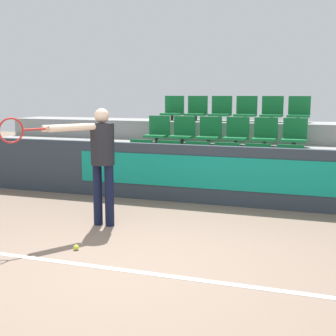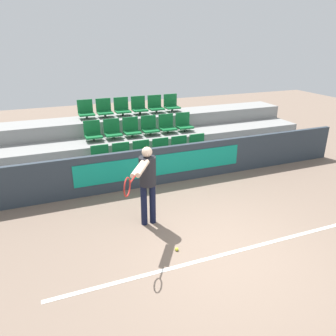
% 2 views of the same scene
% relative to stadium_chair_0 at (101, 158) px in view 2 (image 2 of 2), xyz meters
% --- Properties ---
extents(ground_plane, '(30.00, 30.00, 0.00)m').
position_rel_stadium_chair_0_xyz_m(ground_plane, '(1.43, -4.00, -0.66)').
color(ground_plane, '#7A6656').
extents(court_baseline, '(6.28, 0.08, 0.01)m').
position_rel_stadium_chair_0_xyz_m(court_baseline, '(1.43, -4.03, -0.65)').
color(court_baseline, white).
rests_on(court_baseline, ground).
extents(barrier_wall, '(11.21, 0.14, 1.01)m').
position_rel_stadium_chair_0_xyz_m(barrier_wall, '(1.43, -0.74, -0.15)').
color(barrier_wall, '#2D3842').
rests_on(barrier_wall, ground).
extents(bleacher_tier_front, '(10.81, 1.05, 0.42)m').
position_rel_stadium_chair_0_xyz_m(bleacher_tier_front, '(1.43, -0.13, -0.44)').
color(bleacher_tier_front, gray).
rests_on(bleacher_tier_front, ground).
extents(bleacher_tier_middle, '(10.81, 1.05, 0.85)m').
position_rel_stadium_chair_0_xyz_m(bleacher_tier_middle, '(1.43, 0.92, -0.23)').
color(bleacher_tier_middle, gray).
rests_on(bleacher_tier_middle, ground).
extents(bleacher_tier_back, '(10.81, 1.05, 1.27)m').
position_rel_stadium_chair_0_xyz_m(bleacher_tier_back, '(1.43, 1.97, -0.02)').
color(bleacher_tier_back, gray).
rests_on(bleacher_tier_back, ground).
extents(stadium_chair_0, '(0.47, 0.41, 0.56)m').
position_rel_stadium_chair_0_xyz_m(stadium_chair_0, '(0.00, 0.00, 0.00)').
color(stadium_chair_0, '#333333').
rests_on(stadium_chair_0, bleacher_tier_front).
extents(stadium_chair_1, '(0.47, 0.41, 0.56)m').
position_rel_stadium_chair_0_xyz_m(stadium_chair_1, '(0.57, 0.00, 0.00)').
color(stadium_chair_1, '#333333').
rests_on(stadium_chair_1, bleacher_tier_front).
extents(stadium_chair_2, '(0.47, 0.41, 0.56)m').
position_rel_stadium_chair_0_xyz_m(stadium_chair_2, '(1.15, 0.00, 0.00)').
color(stadium_chair_2, '#333333').
rests_on(stadium_chair_2, bleacher_tier_front).
extents(stadium_chair_3, '(0.47, 0.41, 0.56)m').
position_rel_stadium_chair_0_xyz_m(stadium_chair_3, '(1.72, 0.00, 0.00)').
color(stadium_chair_3, '#333333').
rests_on(stadium_chair_3, bleacher_tier_front).
extents(stadium_chair_4, '(0.47, 0.41, 0.56)m').
position_rel_stadium_chair_0_xyz_m(stadium_chair_4, '(2.29, 0.00, 0.00)').
color(stadium_chair_4, '#333333').
rests_on(stadium_chair_4, bleacher_tier_front).
extents(stadium_chair_5, '(0.47, 0.41, 0.56)m').
position_rel_stadium_chair_0_xyz_m(stadium_chair_5, '(2.87, 0.00, 0.00)').
color(stadium_chair_5, '#333333').
rests_on(stadium_chair_5, bleacher_tier_front).
extents(stadium_chair_6, '(0.47, 0.41, 0.56)m').
position_rel_stadium_chair_0_xyz_m(stadium_chair_6, '(0.00, 1.05, 0.42)').
color(stadium_chair_6, '#333333').
rests_on(stadium_chair_6, bleacher_tier_middle).
extents(stadium_chair_7, '(0.47, 0.41, 0.56)m').
position_rel_stadium_chair_0_xyz_m(stadium_chair_7, '(0.57, 1.05, 0.42)').
color(stadium_chair_7, '#333333').
rests_on(stadium_chair_7, bleacher_tier_middle).
extents(stadium_chair_8, '(0.47, 0.41, 0.56)m').
position_rel_stadium_chair_0_xyz_m(stadium_chair_8, '(1.15, 1.05, 0.42)').
color(stadium_chair_8, '#333333').
rests_on(stadium_chair_8, bleacher_tier_middle).
extents(stadium_chair_9, '(0.47, 0.41, 0.56)m').
position_rel_stadium_chair_0_xyz_m(stadium_chair_9, '(1.72, 1.05, 0.42)').
color(stadium_chair_9, '#333333').
rests_on(stadium_chair_9, bleacher_tier_middle).
extents(stadium_chair_10, '(0.47, 0.41, 0.56)m').
position_rel_stadium_chair_0_xyz_m(stadium_chair_10, '(2.29, 1.05, 0.42)').
color(stadium_chair_10, '#333333').
rests_on(stadium_chair_10, bleacher_tier_middle).
extents(stadium_chair_11, '(0.47, 0.41, 0.56)m').
position_rel_stadium_chair_0_xyz_m(stadium_chair_11, '(2.87, 1.05, 0.42)').
color(stadium_chair_11, '#333333').
rests_on(stadium_chair_11, bleacher_tier_middle).
extents(stadium_chair_12, '(0.47, 0.41, 0.56)m').
position_rel_stadium_chair_0_xyz_m(stadium_chair_12, '(0.00, 2.10, 0.85)').
color(stadium_chair_12, '#333333').
rests_on(stadium_chair_12, bleacher_tier_back).
extents(stadium_chair_13, '(0.47, 0.41, 0.56)m').
position_rel_stadium_chair_0_xyz_m(stadium_chair_13, '(0.57, 2.10, 0.85)').
color(stadium_chair_13, '#333333').
rests_on(stadium_chair_13, bleacher_tier_back).
extents(stadium_chair_14, '(0.47, 0.41, 0.56)m').
position_rel_stadium_chair_0_xyz_m(stadium_chair_14, '(1.15, 2.10, 0.85)').
color(stadium_chair_14, '#333333').
rests_on(stadium_chair_14, bleacher_tier_back).
extents(stadium_chair_15, '(0.47, 0.41, 0.56)m').
position_rel_stadium_chair_0_xyz_m(stadium_chair_15, '(1.72, 2.10, 0.85)').
color(stadium_chair_15, '#333333').
rests_on(stadium_chair_15, bleacher_tier_back).
extents(stadium_chair_16, '(0.47, 0.41, 0.56)m').
position_rel_stadium_chair_0_xyz_m(stadium_chair_16, '(2.29, 2.10, 0.85)').
color(stadium_chair_16, '#333333').
rests_on(stadium_chair_16, bleacher_tier_back).
extents(stadium_chair_17, '(0.47, 0.41, 0.56)m').
position_rel_stadium_chair_0_xyz_m(stadium_chair_17, '(2.87, 2.10, 0.85)').
color(stadium_chair_17, '#333333').
rests_on(stadium_chair_17, bleacher_tier_back).
extents(tennis_player, '(0.96, 1.40, 1.68)m').
position_rel_stadium_chair_0_xyz_m(tennis_player, '(0.44, -2.58, 0.40)').
color(tennis_player, black).
rests_on(tennis_player, ground).
extents(tennis_ball, '(0.07, 0.07, 0.07)m').
position_rel_stadium_chair_0_xyz_m(tennis_ball, '(0.65, -3.61, -0.62)').
color(tennis_ball, '#CCDB33').
rests_on(tennis_ball, ground).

